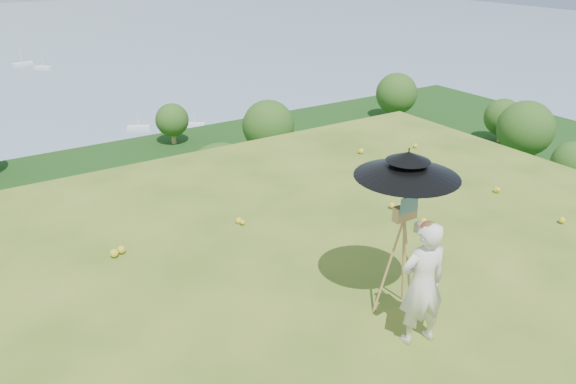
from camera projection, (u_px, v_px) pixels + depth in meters
ground at (374, 305)px, 7.60m from camera, size 14.00×14.00×0.00m
shoreline_tier at (12, 254)px, 79.88m from camera, size 170.00×28.00×8.00m
slope_trees at (43, 238)px, 40.60m from camera, size 110.00×50.00×6.00m
harbor_town at (3, 214)px, 77.25m from camera, size 110.00×22.00×5.00m
wildflowers at (362, 293)px, 7.77m from camera, size 10.00×10.50×0.12m
painter at (422, 284)px, 6.61m from camera, size 0.67×0.52×1.63m
field_easel at (401, 256)px, 7.14m from camera, size 0.65×0.65×1.70m
sun_umbrella at (406, 183)px, 6.76m from camera, size 1.57×1.57×0.89m
painter_cap at (429, 226)px, 6.29m from camera, size 0.20×0.23×0.10m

